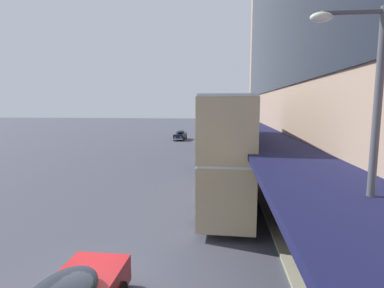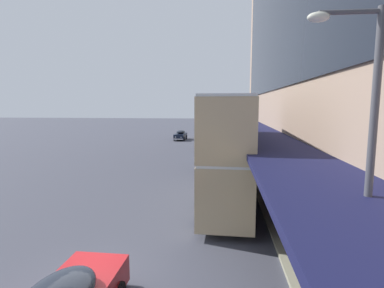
{
  "view_description": "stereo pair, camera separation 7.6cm",
  "coord_description": "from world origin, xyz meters",
  "px_view_note": "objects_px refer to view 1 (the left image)",
  "views": [
    {
      "loc": [
        3.77,
        -8.46,
        5.67
      ],
      "look_at": [
        0.97,
        19.47,
        2.03
      ],
      "focal_mm": 28.0,
      "sensor_mm": 36.0,
      "label": 1
    },
    {
      "loc": [
        3.85,
        -8.46,
        5.67
      ],
      "look_at": [
        0.97,
        19.47,
        2.03
      ],
      "focal_mm": 28.0,
      "sensor_mm": 36.0,
      "label": 2
    }
  ],
  "objects_px": {
    "sedan_lead_mid": "(220,133)",
    "pedestrian_at_kerb": "(310,225)",
    "vw_van": "(222,148)",
    "transit_bus_kerbside_front": "(228,147)",
    "sedan_lead_near": "(226,140)",
    "sedan_trailing_near": "(203,134)",
    "sedan_second_mid": "(180,135)",
    "street_lamp": "(365,164)"
  },
  "relations": [
    {
      "from": "transit_bus_kerbside_front",
      "to": "sedan_second_mid",
      "type": "height_order",
      "value": "transit_bus_kerbside_front"
    },
    {
      "from": "sedan_trailing_near",
      "to": "sedan_second_mid",
      "type": "distance_m",
      "value": 4.83
    },
    {
      "from": "sedan_second_mid",
      "to": "sedan_lead_near",
      "type": "bearing_deg",
      "value": -36.64
    },
    {
      "from": "sedan_lead_near",
      "to": "sedan_trailing_near",
      "type": "bearing_deg",
      "value": 113.95
    },
    {
      "from": "transit_bus_kerbside_front",
      "to": "street_lamp",
      "type": "bearing_deg",
      "value": -76.03
    },
    {
      "from": "pedestrian_at_kerb",
      "to": "vw_van",
      "type": "bearing_deg",
      "value": 99.14
    },
    {
      "from": "sedan_lead_mid",
      "to": "pedestrian_at_kerb",
      "type": "xyz_separation_m",
      "value": [
        3.64,
        -41.66,
        0.42
      ]
    },
    {
      "from": "sedan_second_mid",
      "to": "sedan_trailing_near",
      "type": "bearing_deg",
      "value": 42.34
    },
    {
      "from": "sedan_second_mid",
      "to": "vw_van",
      "type": "bearing_deg",
      "value": -67.69
    },
    {
      "from": "transit_bus_kerbside_front",
      "to": "sedan_trailing_near",
      "type": "bearing_deg",
      "value": 95.93
    },
    {
      "from": "sedan_lead_near",
      "to": "sedan_lead_mid",
      "type": "relative_size",
      "value": 0.99
    },
    {
      "from": "pedestrian_at_kerb",
      "to": "sedan_lead_mid",
      "type": "bearing_deg",
      "value": 94.99
    },
    {
      "from": "sedan_second_mid",
      "to": "sedan_lead_near",
      "type": "height_order",
      "value": "sedan_second_mid"
    },
    {
      "from": "vw_van",
      "to": "sedan_lead_mid",
      "type": "bearing_deg",
      "value": 90.87
    },
    {
      "from": "sedan_second_mid",
      "to": "vw_van",
      "type": "relative_size",
      "value": 1.03
    },
    {
      "from": "sedan_trailing_near",
      "to": "sedan_lead_near",
      "type": "xyz_separation_m",
      "value": [
        3.92,
        -8.83,
        0.02
      ]
    },
    {
      "from": "sedan_lead_near",
      "to": "pedestrian_at_kerb",
      "type": "bearing_deg",
      "value": -85.15
    },
    {
      "from": "pedestrian_at_kerb",
      "to": "transit_bus_kerbside_front",
      "type": "bearing_deg",
      "value": 117.42
    },
    {
      "from": "sedan_lead_near",
      "to": "vw_van",
      "type": "height_order",
      "value": "vw_van"
    },
    {
      "from": "sedan_second_mid",
      "to": "vw_van",
      "type": "height_order",
      "value": "vw_van"
    },
    {
      "from": "sedan_lead_near",
      "to": "street_lamp",
      "type": "height_order",
      "value": "street_lamp"
    },
    {
      "from": "transit_bus_kerbside_front",
      "to": "sedan_lead_mid",
      "type": "distance_m",
      "value": 35.97
    },
    {
      "from": "sedan_trailing_near",
      "to": "sedan_lead_mid",
      "type": "bearing_deg",
      "value": 18.66
    },
    {
      "from": "sedan_lead_mid",
      "to": "vw_van",
      "type": "distance_m",
      "value": 21.03
    },
    {
      "from": "sedan_second_mid",
      "to": "pedestrian_at_kerb",
      "type": "bearing_deg",
      "value": -74.75
    },
    {
      "from": "sedan_lead_mid",
      "to": "pedestrian_at_kerb",
      "type": "relative_size",
      "value": 2.37
    },
    {
      "from": "transit_bus_kerbside_front",
      "to": "sedan_lead_near",
      "type": "bearing_deg",
      "value": 89.34
    },
    {
      "from": "sedan_trailing_near",
      "to": "street_lamp",
      "type": "height_order",
      "value": "street_lamp"
    },
    {
      "from": "pedestrian_at_kerb",
      "to": "sedan_trailing_near",
      "type": "bearing_deg",
      "value": 99.26
    },
    {
      "from": "transit_bus_kerbside_front",
      "to": "sedan_lead_near",
      "type": "relative_size",
      "value": 2.43
    },
    {
      "from": "transit_bus_kerbside_front",
      "to": "street_lamp",
      "type": "relative_size",
      "value": 1.43
    },
    {
      "from": "sedan_trailing_near",
      "to": "street_lamp",
      "type": "bearing_deg",
      "value": -82.17
    },
    {
      "from": "sedan_lead_near",
      "to": "street_lamp",
      "type": "xyz_separation_m",
      "value": [
        2.32,
        -36.58,
        3.7
      ]
    },
    {
      "from": "transit_bus_kerbside_front",
      "to": "sedan_second_mid",
      "type": "distance_m",
      "value": 32.52
    },
    {
      "from": "sedan_lead_mid",
      "to": "street_lamp",
      "type": "xyz_separation_m",
      "value": [
        3.26,
        -46.42,
        3.7
      ]
    },
    {
      "from": "sedan_second_mid",
      "to": "sedan_lead_near",
      "type": "relative_size",
      "value": 1.08
    },
    {
      "from": "transit_bus_kerbside_front",
      "to": "pedestrian_at_kerb",
      "type": "height_order",
      "value": "transit_bus_kerbside_front"
    },
    {
      "from": "sedan_lead_near",
      "to": "vw_van",
      "type": "distance_m",
      "value": 11.21
    },
    {
      "from": "transit_bus_kerbside_front",
      "to": "sedan_second_mid",
      "type": "xyz_separation_m",
      "value": [
        -7.2,
        31.62,
        -2.51
      ]
    },
    {
      "from": "transit_bus_kerbside_front",
      "to": "sedan_lead_mid",
      "type": "xyz_separation_m",
      "value": [
        -0.64,
        35.88,
        -2.55
      ]
    },
    {
      "from": "transit_bus_kerbside_front",
      "to": "street_lamp",
      "type": "height_order",
      "value": "street_lamp"
    },
    {
      "from": "sedan_second_mid",
      "to": "sedan_lead_mid",
      "type": "height_order",
      "value": "sedan_second_mid"
    }
  ]
}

